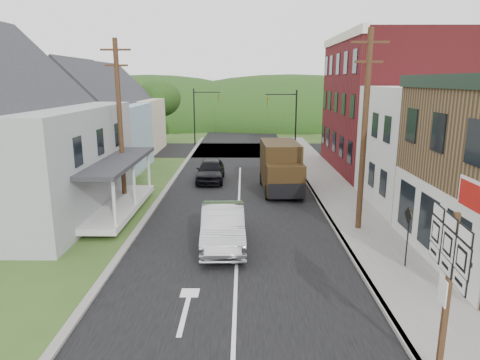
{
  "coord_description": "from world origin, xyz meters",
  "views": [
    {
      "loc": [
        0.25,
        -15.41,
        6.84
      ],
      "look_at": [
        0.09,
        4.4,
        2.2
      ],
      "focal_mm": 32.0,
      "sensor_mm": 36.0,
      "label": 1
    }
  ],
  "objects_px": {
    "delivery_van": "(281,167)",
    "warning_sign": "(408,229)",
    "silver_sedan": "(223,227)",
    "dark_sedan": "(211,170)",
    "route_sign_cluster": "(447,272)"
  },
  "relations": [
    {
      "from": "delivery_van",
      "to": "route_sign_cluster",
      "type": "bearing_deg",
      "value": -85.19
    },
    {
      "from": "silver_sedan",
      "to": "dark_sedan",
      "type": "relative_size",
      "value": 1.12
    },
    {
      "from": "dark_sedan",
      "to": "warning_sign",
      "type": "bearing_deg",
      "value": -59.86
    },
    {
      "from": "delivery_van",
      "to": "route_sign_cluster",
      "type": "xyz_separation_m",
      "value": [
        2.2,
        -17.32,
        1.15
      ]
    },
    {
      "from": "silver_sedan",
      "to": "route_sign_cluster",
      "type": "distance_m",
      "value": 10.0
    },
    {
      "from": "dark_sedan",
      "to": "silver_sedan",
      "type": "bearing_deg",
      "value": -83.31
    },
    {
      "from": "silver_sedan",
      "to": "warning_sign",
      "type": "relative_size",
      "value": 2.23
    },
    {
      "from": "silver_sedan",
      "to": "warning_sign",
      "type": "height_order",
      "value": "warning_sign"
    },
    {
      "from": "delivery_van",
      "to": "warning_sign",
      "type": "distance_m",
      "value": 11.98
    },
    {
      "from": "route_sign_cluster",
      "to": "warning_sign",
      "type": "height_order",
      "value": "route_sign_cluster"
    },
    {
      "from": "dark_sedan",
      "to": "warning_sign",
      "type": "distance_m",
      "value": 16.33
    },
    {
      "from": "dark_sedan",
      "to": "warning_sign",
      "type": "height_order",
      "value": "warning_sign"
    },
    {
      "from": "delivery_van",
      "to": "warning_sign",
      "type": "relative_size",
      "value": 2.44
    },
    {
      "from": "silver_sedan",
      "to": "dark_sedan",
      "type": "bearing_deg",
      "value": 94.0
    },
    {
      "from": "delivery_van",
      "to": "warning_sign",
      "type": "xyz_separation_m",
      "value": [
        3.62,
        -11.42,
        0.06
      ]
    }
  ]
}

